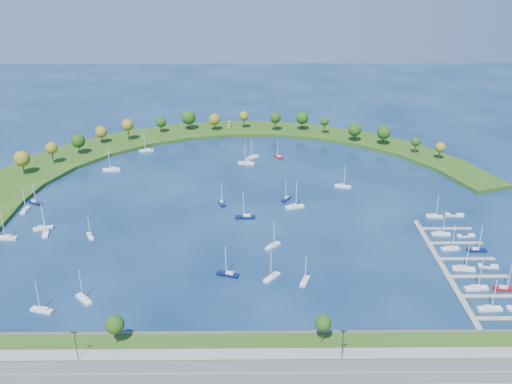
{
  "coord_description": "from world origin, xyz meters",
  "views": [
    {
      "loc": [
        2.69,
        -252.57,
        117.68
      ],
      "look_at": [
        5.0,
        5.0,
        4.0
      ],
      "focal_mm": 39.91,
      "sensor_mm": 36.0,
      "label": 1
    }
  ],
  "objects_px": {
    "harbor_tower": "(229,124)",
    "moored_boat_7": "(222,202)",
    "moored_boat_8": "(343,186)",
    "docked_boat_5": "(488,266)",
    "moored_boat_4": "(146,150)",
    "docked_boat_0": "(490,308)",
    "docked_boat_6": "(450,248)",
    "moored_boat_11": "(46,232)",
    "moored_boat_0": "(7,237)",
    "moored_boat_1": "(112,169)",
    "moored_boat_14": "(273,245)",
    "moored_boat_6": "(247,163)",
    "moored_boat_3": "(305,280)",
    "moored_boat_5": "(35,202)",
    "moored_boat_9": "(90,235)",
    "docked_boat_4": "(463,268)",
    "dock_system": "(462,267)",
    "docked_boat_2": "(476,287)",
    "docked_boat_11": "(455,215)",
    "moored_boat_18": "(228,274)",
    "moored_boat_16": "(294,206)",
    "moored_boat_10": "(84,298)",
    "moored_boat_13": "(25,210)",
    "docked_boat_3": "(505,288)",
    "docked_boat_7": "(477,249)",
    "docked_boat_9": "(466,235)",
    "moored_boat_17": "(272,276)",
    "moored_boat_15": "(278,156)",
    "moored_boat_2": "(245,216)",
    "moored_boat_12": "(286,198)",
    "moored_boat_19": "(252,157)",
    "docked_boat_8": "(441,233)",
    "moored_boat_20": "(42,309)"
  },
  "relations": [
    {
      "from": "moored_boat_6",
      "to": "docked_boat_0",
      "type": "bearing_deg",
      "value": 132.16
    },
    {
      "from": "moored_boat_8",
      "to": "docked_boat_5",
      "type": "distance_m",
      "value": 92.03
    },
    {
      "from": "moored_boat_14",
      "to": "moored_boat_18",
      "type": "relative_size",
      "value": 0.92
    },
    {
      "from": "moored_boat_4",
      "to": "moored_boat_10",
      "type": "bearing_deg",
      "value": 81.21
    },
    {
      "from": "moored_boat_6",
      "to": "moored_boat_10",
      "type": "distance_m",
      "value": 147.32
    },
    {
      "from": "moored_boat_14",
      "to": "moored_boat_16",
      "type": "relative_size",
      "value": 0.87
    },
    {
      "from": "moored_boat_3",
      "to": "docked_boat_0",
      "type": "height_order",
      "value": "docked_boat_0"
    },
    {
      "from": "moored_boat_3",
      "to": "moored_boat_5",
      "type": "height_order",
      "value": "moored_boat_5"
    },
    {
      "from": "docked_boat_2",
      "to": "moored_boat_20",
      "type": "bearing_deg",
      "value": 178.84
    },
    {
      "from": "moored_boat_9",
      "to": "docked_boat_11",
      "type": "xyz_separation_m",
      "value": [
        165.31,
        19.59,
        -0.24
      ]
    },
    {
      "from": "moored_boat_5",
      "to": "docked_boat_3",
      "type": "bearing_deg",
      "value": 11.07
    },
    {
      "from": "docked_boat_0",
      "to": "docked_boat_5",
      "type": "relative_size",
      "value": 1.58
    },
    {
      "from": "docked_boat_8",
      "to": "moored_boat_13",
      "type": "bearing_deg",
      "value": 174.32
    },
    {
      "from": "moored_boat_9",
      "to": "moored_boat_19",
      "type": "xyz_separation_m",
      "value": [
        70.87,
        97.83,
        0.05
      ]
    },
    {
      "from": "moored_boat_9",
      "to": "docked_boat_7",
      "type": "bearing_deg",
      "value": 59.07
    },
    {
      "from": "moored_boat_2",
      "to": "moored_boat_6",
      "type": "bearing_deg",
      "value": -91.96
    },
    {
      "from": "moored_boat_14",
      "to": "docked_boat_0",
      "type": "height_order",
      "value": "docked_boat_0"
    },
    {
      "from": "moored_boat_6",
      "to": "moored_boat_17",
      "type": "height_order",
      "value": "moored_boat_6"
    },
    {
      "from": "moored_boat_4",
      "to": "docked_boat_9",
      "type": "height_order",
      "value": "moored_boat_4"
    },
    {
      "from": "moored_boat_11",
      "to": "docked_boat_11",
      "type": "height_order",
      "value": "moored_boat_11"
    },
    {
      "from": "harbor_tower",
      "to": "docked_boat_6",
      "type": "height_order",
      "value": "docked_boat_6"
    },
    {
      "from": "moored_boat_13",
      "to": "docked_boat_9",
      "type": "bearing_deg",
      "value": -97.18
    },
    {
      "from": "moored_boat_5",
      "to": "moored_boat_10",
      "type": "height_order",
      "value": "moored_boat_10"
    },
    {
      "from": "moored_boat_15",
      "to": "docked_boat_4",
      "type": "height_order",
      "value": "docked_boat_4"
    },
    {
      "from": "moored_boat_3",
      "to": "docked_boat_0",
      "type": "bearing_deg",
      "value": -85.42
    },
    {
      "from": "moored_boat_5",
      "to": "dock_system",
      "type": "bearing_deg",
      "value": 14.11
    },
    {
      "from": "moored_boat_3",
      "to": "docked_boat_7",
      "type": "relative_size",
      "value": 0.95
    },
    {
      "from": "moored_boat_1",
      "to": "moored_boat_14",
      "type": "distance_m",
      "value": 123.67
    },
    {
      "from": "moored_boat_11",
      "to": "docked_boat_7",
      "type": "relative_size",
      "value": 1.09
    },
    {
      "from": "moored_boat_4",
      "to": "docked_boat_0",
      "type": "bearing_deg",
      "value": 121.4
    },
    {
      "from": "moored_boat_9",
      "to": "docked_boat_4",
      "type": "height_order",
      "value": "docked_boat_4"
    },
    {
      "from": "docked_boat_0",
      "to": "docked_boat_6",
      "type": "bearing_deg",
      "value": 87.38
    },
    {
      "from": "docked_boat_2",
      "to": "moored_boat_6",
      "type": "bearing_deg",
      "value": 117.67
    },
    {
      "from": "moored_boat_17",
      "to": "docked_boat_5",
      "type": "bearing_deg",
      "value": 134.15
    },
    {
      "from": "moored_boat_17",
      "to": "docked_boat_7",
      "type": "height_order",
      "value": "moored_boat_17"
    },
    {
      "from": "dock_system",
      "to": "moored_boat_13",
      "type": "relative_size",
      "value": 6.91
    },
    {
      "from": "docked_boat_0",
      "to": "moored_boat_7",
      "type": "bearing_deg",
      "value": 135.17
    },
    {
      "from": "moored_boat_1",
      "to": "moored_boat_14",
      "type": "xyz_separation_m",
      "value": [
        87.11,
        -87.78,
        -0.08
      ]
    },
    {
      "from": "moored_boat_3",
      "to": "moored_boat_12",
      "type": "bearing_deg",
      "value": 22.85
    },
    {
      "from": "moored_boat_11",
      "to": "moored_boat_0",
      "type": "bearing_deg",
      "value": -80.43
    },
    {
      "from": "moored_boat_4",
      "to": "docked_boat_3",
      "type": "xyz_separation_m",
      "value": [
        157.45,
        -152.76,
        -0.01
      ]
    },
    {
      "from": "docked_boat_4",
      "to": "docked_boat_11",
      "type": "bearing_deg",
      "value": 84.83
    },
    {
      "from": "moored_boat_9",
      "to": "moored_boat_5",
      "type": "bearing_deg",
      "value": -160.22
    },
    {
      "from": "moored_boat_6",
      "to": "moored_boat_14",
      "type": "height_order",
      "value": "moored_boat_6"
    },
    {
      "from": "docked_boat_4",
      "to": "docked_boat_9",
      "type": "bearing_deg",
      "value": 78.36
    },
    {
      "from": "moored_boat_11",
      "to": "moored_boat_9",
      "type": "bearing_deg",
      "value": 72.33
    },
    {
      "from": "docked_boat_2",
      "to": "docked_boat_6",
      "type": "bearing_deg",
      "value": 84.3
    },
    {
      "from": "moored_boat_12",
      "to": "docked_boat_3",
      "type": "height_order",
      "value": "docked_boat_3"
    },
    {
      "from": "harbor_tower",
      "to": "moored_boat_7",
      "type": "height_order",
      "value": "moored_boat_7"
    },
    {
      "from": "moored_boat_3",
      "to": "moored_boat_2",
      "type": "bearing_deg",
      "value": 43.58
    }
  ]
}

